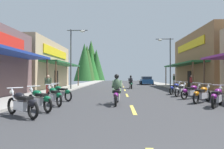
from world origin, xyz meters
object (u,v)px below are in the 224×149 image
at_px(motorcycle_parked_right_3, 202,94).
at_px(pedestrian_browsing, 48,84).
at_px(streetlamp_left, 74,51).
at_px(rider_cruising_lead, 117,92).
at_px(streetlamp_right, 167,55).
at_px(pedestrian_strolling, 192,82).
at_px(motorcycle_parked_left_3, 60,92).
at_px(motorcycle_parked_left_1, 39,99).
at_px(motorcycle_parked_right_5, 181,90).
at_px(motorcycle_parked_right_4, 192,91).
at_px(motorcycle_parked_left_0, 22,103).
at_px(motorcycle_parked_left_2, 54,95).
at_px(motorcycle_parked_right_6, 175,88).
at_px(parked_car_curbside, 146,81).
at_px(pedestrian_waiting, 174,80).
at_px(motorcycle_parked_right_2, 217,97).
at_px(rider_cruising_trailing, 131,83).

distance_m(motorcycle_parked_right_3, pedestrian_browsing, 10.89).
relative_size(streetlamp_left, rider_cruising_lead, 3.00).
relative_size(streetlamp_right, pedestrian_strolling, 3.91).
xyz_separation_m(streetlamp_left, motorcycle_parked_left_3, (1.26, -8.81, -3.68)).
distance_m(motorcycle_parked_left_1, motorcycle_parked_left_3, 3.42).
height_order(motorcycle_parked_right_5, motorcycle_parked_left_1, same).
bearing_deg(streetlamp_left, motorcycle_parked_right_4, -39.33).
distance_m(motorcycle_parked_right_4, motorcycle_parked_left_0, 9.95).
bearing_deg(motorcycle_parked_left_1, motorcycle_parked_left_2, -51.50).
xyz_separation_m(motorcycle_parked_right_6, parked_car_curbside, (0.15, 17.78, 0.20)).
height_order(pedestrian_strolling, parked_car_curbside, pedestrian_strolling).
relative_size(motorcycle_parked_left_2, rider_cruising_lead, 0.82).
bearing_deg(rider_cruising_lead, motorcycle_parked_right_4, -58.48).
xyz_separation_m(motorcycle_parked_right_4, motorcycle_parked_left_2, (-7.94, -2.89, 0.00)).
relative_size(streetlamp_right, motorcycle_parked_right_4, 3.36).
bearing_deg(motorcycle_parked_right_4, motorcycle_parked_left_0, -179.05).
bearing_deg(pedestrian_waiting, pedestrian_browsing, 75.72).
height_order(motorcycle_parked_right_2, motorcycle_parked_right_4, same).
xyz_separation_m(motorcycle_parked_left_1, pedestrian_waiting, (10.48, 17.19, 0.53)).
xyz_separation_m(rider_cruising_lead, pedestrian_strolling, (7.40, 9.64, 0.25)).
distance_m(motorcycle_parked_right_2, pedestrian_waiting, 16.07).
bearing_deg(motorcycle_parked_right_5, pedestrian_browsing, 125.35).
relative_size(streetlamp_right, motorcycle_parked_right_3, 3.80).
distance_m(motorcycle_parked_left_2, parked_car_curbside, 25.24).
bearing_deg(motorcycle_parked_right_4, motorcycle_parked_right_2, -123.83).
bearing_deg(motorcycle_parked_right_5, motorcycle_parked_right_3, -140.40).
height_order(motorcycle_parked_right_4, pedestrian_browsing, pedestrian_browsing).
xyz_separation_m(streetlamp_right, pedestrian_browsing, (-11.51, -9.14, -3.13)).
relative_size(motorcycle_parked_left_1, parked_car_curbside, 0.38).
bearing_deg(streetlamp_right, pedestrian_browsing, -141.53).
distance_m(motorcycle_parked_right_4, motorcycle_parked_left_1, 9.21).
bearing_deg(pedestrian_strolling, motorcycle_parked_left_3, 20.30).
height_order(streetlamp_left, motorcycle_parked_right_2, streetlamp_left).
height_order(motorcycle_parked_left_1, pedestrian_waiting, pedestrian_waiting).
relative_size(streetlamp_left, motorcycle_parked_left_1, 3.85).
bearing_deg(streetlamp_right, rider_cruising_trailing, -163.00).
height_order(motorcycle_parked_right_5, motorcycle_parked_left_3, same).
bearing_deg(streetlamp_left, pedestrian_strolling, -3.13).
distance_m(streetlamp_right, motorcycle_parked_right_5, 10.50).
height_order(motorcycle_parked_right_2, parked_car_curbside, parked_car_curbside).
bearing_deg(motorcycle_parked_right_4, streetlamp_left, 106.55).
relative_size(motorcycle_parked_left_0, rider_cruising_trailing, 0.84).
bearing_deg(motorcycle_parked_left_2, streetlamp_left, -29.39).
bearing_deg(pedestrian_waiting, rider_cruising_trailing, 61.09).
relative_size(streetlamp_left, parked_car_curbside, 1.48).
height_order(motorcycle_parked_left_0, pedestrian_strolling, pedestrian_strolling).
xyz_separation_m(streetlamp_left, pedestrian_strolling, (12.05, -0.66, -3.26)).
height_order(motorcycle_parked_right_6, rider_cruising_lead, rider_cruising_lead).
bearing_deg(pedestrian_strolling, pedestrian_browsing, 3.62).
bearing_deg(rider_cruising_trailing, motorcycle_parked_right_2, -169.85).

